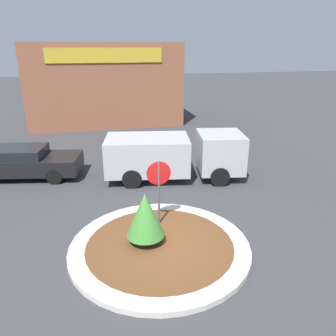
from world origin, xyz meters
TOP-DOWN VIEW (x-y plane):
  - ground_plane at (0.00, 0.00)m, footprint 120.00×120.00m
  - traffic_island at (0.00, 0.00)m, footprint 5.15×5.15m
  - stop_sign at (0.23, 1.18)m, footprint 0.75×0.07m
  - island_shrub at (-0.37, 0.22)m, footprint 1.10×1.10m
  - utility_truck at (1.70, 5.19)m, footprint 6.12×3.10m
  - storefront_building at (-0.47, 17.68)m, footprint 10.61×6.07m
  - parked_sedan_black at (-4.69, 6.77)m, footprint 5.03×2.69m

SIDE VIEW (x-z plane):
  - ground_plane at x=0.00m, z-range 0.00..0.00m
  - traffic_island at x=0.00m, z-range 0.00..0.16m
  - parked_sedan_black at x=-4.69m, z-range 0.03..1.40m
  - island_shrub at x=-0.37m, z-range 0.28..1.80m
  - utility_truck at x=1.70m, z-range 0.12..2.09m
  - stop_sign at x=0.23m, z-range 0.45..2.71m
  - storefront_building at x=-0.47m, z-range 0.00..5.70m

